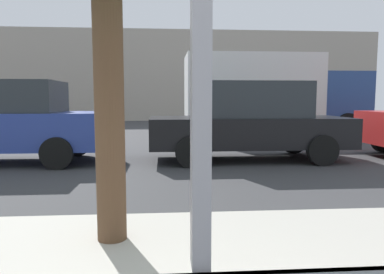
{
  "coord_description": "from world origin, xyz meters",
  "views": [
    {
      "loc": [
        -0.1,
        -0.87,
        1.38
      ],
      "look_at": [
        0.2,
        3.03,
        0.97
      ],
      "focal_mm": 34.05,
      "sensor_mm": 36.0,
      "label": 1
    }
  ],
  "objects": [
    {
      "name": "ground_plane",
      "position": [
        0.0,
        8.0,
        0.0
      ],
      "size": [
        60.0,
        60.0,
        0.0
      ],
      "primitive_type": "plane",
      "color": "#38383A"
    },
    {
      "name": "building_facade_far",
      "position": [
        0.0,
        23.2,
        2.89
      ],
      "size": [
        28.0,
        1.2,
        5.79
      ],
      "primitive_type": "cube",
      "color": "#A89E8E",
      "rests_on": "ground"
    },
    {
      "name": "parked_car_blue",
      "position": [
        -3.59,
        7.23,
        0.89
      ],
      "size": [
        4.55,
        1.89,
        1.77
      ],
      "color": "#283D93",
      "rests_on": "ground"
    },
    {
      "name": "parked_car_black",
      "position": [
        1.84,
        7.23,
        0.88
      ],
      "size": [
        4.42,
        1.91,
        1.76
      ],
      "color": "black",
      "rests_on": "ground"
    },
    {
      "name": "box_truck",
      "position": [
        3.8,
        12.32,
        1.61
      ],
      "size": [
        6.5,
        2.44,
        2.96
      ],
      "color": "silver",
      "rests_on": "ground"
    }
  ]
}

